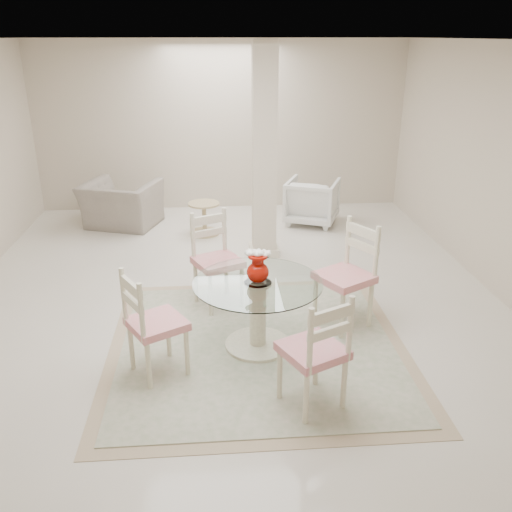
{
  "coord_description": "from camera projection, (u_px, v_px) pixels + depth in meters",
  "views": [
    {
      "loc": [
        -0.14,
        -5.47,
        2.75
      ],
      "look_at": [
        0.22,
        -0.86,
        0.85
      ],
      "focal_mm": 38.0,
      "sensor_mm": 36.0,
      "label": 1
    }
  ],
  "objects": [
    {
      "name": "ground",
      "position": [
        230.0,
        297.0,
        6.1
      ],
      "size": [
        7.0,
        7.0,
        0.0
      ],
      "primitive_type": "plane",
      "color": "silver",
      "rests_on": "ground"
    },
    {
      "name": "room_shell",
      "position": [
        227.0,
        131.0,
        5.39
      ],
      "size": [
        6.02,
        7.02,
        2.71
      ],
      "color": "beige",
      "rests_on": "ground"
    },
    {
      "name": "column",
      "position": [
        264.0,
        154.0,
        6.82
      ],
      "size": [
        0.3,
        0.3,
        2.7
      ],
      "primitive_type": "cube",
      "color": "beige",
      "rests_on": "ground"
    },
    {
      "name": "area_rug",
      "position": [
        258.0,
        346.0,
        5.13
      ],
      "size": [
        2.79,
        2.79,
        0.02
      ],
      "color": "tan",
      "rests_on": "ground"
    },
    {
      "name": "dining_table",
      "position": [
        258.0,
        315.0,
        5.0
      ],
      "size": [
        1.17,
        1.17,
        0.68
      ],
      "rotation": [
        0.0,
        0.0,
        0.38
      ],
      "color": "#F3EDC7",
      "rests_on": "ground"
    },
    {
      "name": "red_vase",
      "position": [
        258.0,
        267.0,
        4.82
      ],
      "size": [
        0.23,
        0.2,
        0.31
      ],
      "color": "#A81005",
      "rests_on": "dining_table"
    },
    {
      "name": "dining_chair_east",
      "position": [
        350.0,
        267.0,
        5.33
      ],
      "size": [
        0.65,
        0.65,
        1.18
      ],
      "rotation": [
        0.0,
        0.0,
        -1.03
      ],
      "color": "#F5EEC9",
      "rests_on": "ground"
    },
    {
      "name": "dining_chair_north",
      "position": [
        215.0,
        253.0,
        5.76
      ],
      "size": [
        0.6,
        0.6,
        1.13
      ],
      "rotation": [
        0.0,
        0.0,
        0.44
      ],
      "color": "beige",
      "rests_on": "ground"
    },
    {
      "name": "dining_chair_west",
      "position": [
        148.0,
        317.0,
        4.49
      ],
      "size": [
        0.59,
        0.59,
        1.08
      ],
      "rotation": [
        0.0,
        0.0,
        2.1
      ],
      "color": "#EDE7C3",
      "rests_on": "ground"
    },
    {
      "name": "dining_chair_south",
      "position": [
        319.0,
        345.0,
        4.07
      ],
      "size": [
        0.59,
        0.59,
        1.1
      ],
      "rotation": [
        0.0,
        0.0,
        3.6
      ],
      "color": "beige",
      "rests_on": "ground"
    },
    {
      "name": "recliner_taupe",
      "position": [
        121.0,
        204.0,
        8.25
      ],
      "size": [
        1.29,
        1.21,
        0.69
      ],
      "primitive_type": "imported",
      "rotation": [
        0.0,
        0.0,
        2.82
      ],
      "color": "gray",
      "rests_on": "ground"
    },
    {
      "name": "armchair_white",
      "position": [
        312.0,
        201.0,
        8.39
      ],
      "size": [
        0.98,
        0.99,
        0.7
      ],
      "primitive_type": "imported",
      "rotation": [
        0.0,
        0.0,
        2.75
      ],
      "color": "white",
      "rests_on": "ground"
    },
    {
      "name": "side_table",
      "position": [
        204.0,
        220.0,
        7.97
      ],
      "size": [
        0.46,
        0.46,
        0.48
      ],
      "color": "tan",
      "rests_on": "ground"
    }
  ]
}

